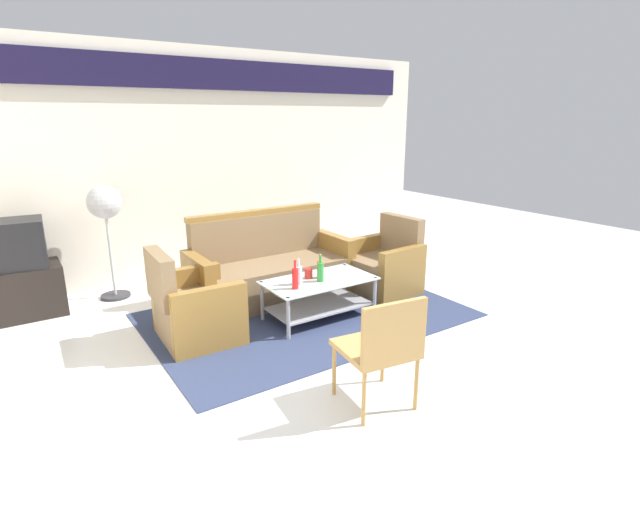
# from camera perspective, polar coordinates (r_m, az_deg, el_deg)

# --- Properties ---
(ground_plane) EXTENTS (14.00, 14.00, 0.00)m
(ground_plane) POSITION_cam_1_polar(r_m,az_deg,el_deg) (4.32, 4.93, -11.17)
(ground_plane) COLOR white
(wall_back) EXTENTS (6.52, 0.19, 2.80)m
(wall_back) POSITION_cam_1_polar(r_m,az_deg,el_deg) (6.52, -12.05, 11.33)
(wall_back) COLOR silver
(wall_back) RESTS_ON ground
(rug) EXTENTS (3.10, 2.09, 0.01)m
(rug) POSITION_cam_1_polar(r_m,az_deg,el_deg) (5.03, -1.57, -6.99)
(rug) COLOR #2D3856
(rug) RESTS_ON ground
(couch) EXTENTS (1.80, 0.74, 0.96)m
(couch) POSITION_cam_1_polar(r_m,az_deg,el_deg) (5.42, -5.92, -1.86)
(couch) COLOR #7F6647
(couch) RESTS_ON rug
(armchair_left) EXTENTS (0.73, 0.78, 0.85)m
(armchair_left) POSITION_cam_1_polar(r_m,az_deg,el_deg) (4.56, -14.59, -6.18)
(armchair_left) COLOR #7F6647
(armchair_left) RESTS_ON rug
(armchair_right) EXTENTS (0.74, 0.80, 0.85)m
(armchair_right) POSITION_cam_1_polar(r_m,az_deg,el_deg) (5.67, 7.51, -1.39)
(armchair_right) COLOR #7F6647
(armchair_right) RESTS_ON rug
(coffee_table) EXTENTS (1.10, 0.60, 0.40)m
(coffee_table) POSITION_cam_1_polar(r_m,az_deg,el_deg) (4.87, -0.11, -4.40)
(coffee_table) COLOR silver
(coffee_table) RESTS_ON rug
(bottle_clear) EXTENTS (0.07, 0.07, 0.26)m
(bottle_clear) POSITION_cam_1_polar(r_m,az_deg,el_deg) (4.67, -2.54, -2.28)
(bottle_clear) COLOR silver
(bottle_clear) RESTS_ON coffee_table
(bottle_orange) EXTENTS (0.07, 0.07, 0.25)m
(bottle_orange) POSITION_cam_1_polar(r_m,az_deg,el_deg) (4.85, 0.02, -1.59)
(bottle_orange) COLOR #D85919
(bottle_orange) RESTS_ON coffee_table
(bottle_green) EXTENTS (0.07, 0.07, 0.27)m
(bottle_green) POSITION_cam_1_polar(r_m,az_deg,el_deg) (4.75, 0.06, -1.87)
(bottle_green) COLOR #2D8C38
(bottle_green) RESTS_ON coffee_table
(bottle_red) EXTENTS (0.06, 0.06, 0.28)m
(bottle_red) POSITION_cam_1_polar(r_m,az_deg,el_deg) (4.55, -2.93, -2.64)
(bottle_red) COLOR red
(bottle_red) RESTS_ON coffee_table
(cup) EXTENTS (0.08, 0.08, 0.10)m
(cup) POSITION_cam_1_polar(r_m,az_deg,el_deg) (4.86, -1.36, -2.11)
(cup) COLOR red
(cup) RESTS_ON coffee_table
(tv_stand) EXTENTS (0.80, 0.50, 0.52)m
(tv_stand) POSITION_cam_1_polar(r_m,az_deg,el_deg) (5.79, -31.88, -3.68)
(tv_stand) COLOR black
(tv_stand) RESTS_ON ground
(television) EXTENTS (0.63, 0.49, 0.48)m
(television) POSITION_cam_1_polar(r_m,az_deg,el_deg) (5.66, -32.62, 1.11)
(television) COLOR black
(television) RESTS_ON tv_stand
(pedestal_fan) EXTENTS (0.36, 0.36, 1.27)m
(pedestal_fan) POSITION_cam_1_polar(r_m,az_deg,el_deg) (5.74, -23.99, 5.03)
(pedestal_fan) COLOR #2D2D33
(pedestal_fan) RESTS_ON ground
(wicker_chair) EXTENTS (0.54, 0.54, 0.84)m
(wicker_chair) POSITION_cam_1_polar(r_m,az_deg,el_deg) (3.35, 7.39, -10.30)
(wicker_chair) COLOR #AD844C
(wicker_chair) RESTS_ON ground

